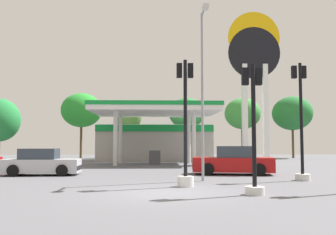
% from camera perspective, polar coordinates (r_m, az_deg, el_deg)
% --- Properties ---
extents(ground_plane, '(90.00, 90.00, 0.00)m').
position_cam_1_polar(ground_plane, '(12.82, -0.61, -11.29)').
color(ground_plane, '#56565B').
rests_on(ground_plane, ground).
extents(gas_station, '(10.79, 13.01, 4.71)m').
position_cam_1_polar(gas_station, '(35.56, -2.03, -3.03)').
color(gas_station, '#ADA89E').
rests_on(gas_station, ground).
extents(station_pole_sign, '(4.34, 0.56, 12.69)m').
position_cam_1_polar(station_pole_sign, '(32.46, 12.91, 7.64)').
color(station_pole_sign, white).
rests_on(station_pole_sign, ground).
extents(car_0, '(4.46, 2.48, 1.51)m').
position_cam_1_polar(car_0, '(20.61, 9.86, -6.58)').
color(car_0, black).
rests_on(car_0, ground).
extents(car_2, '(3.94, 1.90, 1.39)m').
position_cam_1_polar(car_2, '(20.89, -18.59, -6.55)').
color(car_2, black).
rests_on(car_2, ground).
extents(traffic_signal_0, '(0.65, 0.67, 4.23)m').
position_cam_1_polar(traffic_signal_0, '(12.53, 12.80, -2.98)').
color(traffic_signal_0, silver).
rests_on(traffic_signal_0, ground).
extents(traffic_signal_1, '(0.65, 0.67, 4.89)m').
position_cam_1_polar(traffic_signal_1, '(14.54, 2.64, -3.18)').
color(traffic_signal_1, silver).
rests_on(traffic_signal_1, ground).
extents(traffic_signal_3, '(0.66, 0.69, 5.29)m').
position_cam_1_polar(traffic_signal_3, '(17.96, 19.49, -2.15)').
color(traffic_signal_3, silver).
rests_on(traffic_signal_3, ground).
extents(tree_1, '(4.67, 4.67, 7.48)m').
position_cam_1_polar(tree_1, '(44.58, -12.94, 1.06)').
color(tree_1, brown).
rests_on(tree_1, ground).
extents(tree_2, '(3.24, 3.24, 6.51)m').
position_cam_1_polar(tree_2, '(43.16, -6.12, 0.18)').
color(tree_2, brown).
rests_on(tree_2, ground).
extents(tree_3, '(4.00, 4.00, 6.71)m').
position_cam_1_polar(tree_3, '(41.76, 2.84, 0.63)').
color(tree_3, brown).
rests_on(tree_3, ground).
extents(tree_4, '(4.15, 4.15, 6.95)m').
position_cam_1_polar(tree_4, '(44.39, 11.21, 0.56)').
color(tree_4, brown).
rests_on(tree_4, ground).
extents(tree_5, '(4.62, 4.62, 7.17)m').
position_cam_1_polar(tree_5, '(46.23, 18.28, 0.60)').
color(tree_5, brown).
rests_on(tree_5, ground).
extents(corner_streetlamp, '(0.24, 1.48, 7.54)m').
position_cam_1_polar(corner_streetlamp, '(16.83, 5.30, 5.79)').
color(corner_streetlamp, gray).
rests_on(corner_streetlamp, ground).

